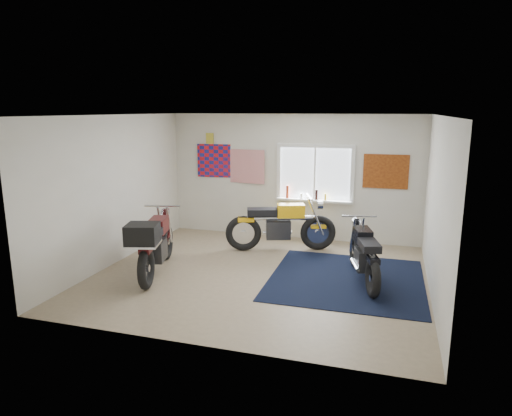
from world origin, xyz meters
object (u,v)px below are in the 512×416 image
(maroon_tourer, at_px, (154,244))
(navy_rug, at_px, (346,279))
(yellow_triumph, at_px, (280,226))
(black_chrome_bike, at_px, (364,255))

(maroon_tourer, bearing_deg, navy_rug, -91.80)
(maroon_tourer, bearing_deg, yellow_triumph, -55.15)
(navy_rug, relative_size, yellow_triumph, 1.21)
(black_chrome_bike, relative_size, maroon_tourer, 0.90)
(navy_rug, bearing_deg, yellow_triumph, 138.65)
(yellow_triumph, bearing_deg, navy_rug, -59.88)
(navy_rug, height_order, yellow_triumph, yellow_triumph)
(yellow_triumph, distance_m, black_chrome_bike, 2.13)
(navy_rug, distance_m, yellow_triumph, 2.00)
(navy_rug, relative_size, black_chrome_bike, 1.35)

